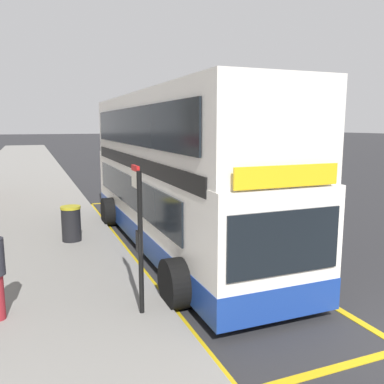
# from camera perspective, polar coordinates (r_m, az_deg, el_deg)

# --- Properties ---
(ground_plane) EXTENTS (260.00, 260.00, 0.00)m
(ground_plane) POSITION_cam_1_polar(r_m,az_deg,el_deg) (36.55, -11.80, 3.70)
(ground_plane) COLOR #28282B
(pavement_near) EXTENTS (6.00, 76.00, 0.14)m
(pavement_near) POSITION_cam_1_polar(r_m,az_deg,el_deg) (36.00, -22.85, 3.18)
(pavement_near) COLOR gray
(pavement_near) RESTS_ON ground
(double_decker_bus) EXTENTS (3.21, 11.15, 4.40)m
(double_decker_bus) POSITION_cam_1_polar(r_m,az_deg,el_deg) (11.77, -2.53, 2.24)
(double_decker_bus) COLOR white
(double_decker_bus) RESTS_ON ground
(bus_bay_markings) EXTENTS (3.15, 14.23, 0.01)m
(bus_bay_markings) POSITION_cam_1_polar(r_m,az_deg,el_deg) (12.46, -2.75, -7.04)
(bus_bay_markings) COLOR gold
(bus_bay_markings) RESTS_ON ground
(bus_stop_sign) EXTENTS (0.09, 0.51, 2.69)m
(bus_stop_sign) POSITION_cam_1_polar(r_m,az_deg,el_deg) (7.33, -7.46, -5.01)
(bus_stop_sign) COLOR black
(bus_stop_sign) RESTS_ON pavement_near
(parked_car_navy_across) EXTENTS (2.09, 4.20, 1.62)m
(parked_car_navy_across) POSITION_cam_1_polar(r_m,az_deg,el_deg) (46.92, -7.89, 6.02)
(parked_car_navy_across) COLOR navy
(parked_car_navy_across) RESTS_ON ground
(parked_car_black_ahead) EXTENTS (2.09, 4.20, 1.62)m
(parked_car_black_ahead) POSITION_cam_1_polar(r_m,az_deg,el_deg) (25.27, 4.95, 3.19)
(parked_car_black_ahead) COLOR black
(parked_car_black_ahead) RESTS_ON ground
(parked_car_grey_far) EXTENTS (2.09, 4.20, 1.62)m
(parked_car_grey_far) POSITION_cam_1_polar(r_m,az_deg,el_deg) (38.29, -8.01, 5.26)
(parked_car_grey_far) COLOR slate
(parked_car_grey_far) RESTS_ON ground
(litter_bin) EXTENTS (0.58, 0.58, 1.04)m
(litter_bin) POSITION_cam_1_polar(r_m,az_deg,el_deg) (12.49, -16.66, -4.26)
(litter_bin) COLOR black
(litter_bin) RESTS_ON pavement_near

